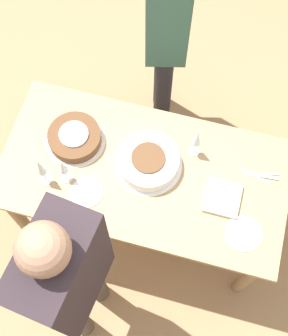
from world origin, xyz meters
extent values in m
plane|color=#A87F56|center=(0.00, 0.00, 0.00)|extent=(12.00, 12.00, 0.00)
cube|color=tan|center=(0.00, 0.00, 0.71)|extent=(1.52, 0.77, 0.03)
cylinder|color=#8E724D|center=(-0.69, -0.31, 0.35)|extent=(0.07, 0.07, 0.69)
cylinder|color=#8E724D|center=(0.69, -0.31, 0.35)|extent=(0.07, 0.07, 0.69)
cylinder|color=#8E724D|center=(-0.69, 0.31, 0.35)|extent=(0.07, 0.07, 0.69)
cylinder|color=#8E724D|center=(0.69, 0.31, 0.35)|extent=(0.07, 0.07, 0.69)
cylinder|color=white|center=(-0.01, -0.04, 0.72)|extent=(0.36, 0.36, 0.01)
cylinder|color=white|center=(-0.01, -0.04, 0.77)|extent=(0.32, 0.32, 0.08)
cylinder|color=brown|center=(-0.01, -0.04, 0.81)|extent=(0.18, 0.18, 0.01)
cylinder|color=white|center=(0.41, -0.08, 0.72)|extent=(0.32, 0.32, 0.01)
cylinder|color=brown|center=(0.41, -0.08, 0.76)|extent=(0.28, 0.28, 0.07)
cylinder|color=white|center=(0.41, -0.08, 0.80)|extent=(0.16, 0.16, 0.01)
cylinder|color=silver|center=(0.38, 0.14, 0.72)|extent=(0.07, 0.07, 0.00)
cylinder|color=silver|center=(0.38, 0.14, 0.77)|extent=(0.01, 0.01, 0.08)
cone|color=silver|center=(0.38, 0.14, 0.87)|extent=(0.04, 0.04, 0.11)
cylinder|color=silver|center=(0.48, 0.18, 0.72)|extent=(0.06, 0.06, 0.00)
cylinder|color=silver|center=(0.48, 0.18, 0.78)|extent=(0.01, 0.01, 0.10)
cone|color=silver|center=(0.48, 0.18, 0.89)|extent=(0.04, 0.04, 0.13)
cylinder|color=silver|center=(-0.23, -0.18, 0.72)|extent=(0.06, 0.06, 0.00)
cylinder|color=silver|center=(-0.23, -0.18, 0.78)|extent=(0.01, 0.01, 0.10)
cone|color=silver|center=(-0.23, -0.18, 0.89)|extent=(0.04, 0.04, 0.12)
cylinder|color=silver|center=(-0.57, 0.20, 0.72)|extent=(0.19, 0.19, 0.01)
cylinder|color=silver|center=(0.25, 0.19, 0.72)|extent=(0.17, 0.17, 0.01)
cube|color=silver|center=(-0.56, -0.13, 0.72)|extent=(0.17, 0.06, 0.00)
cube|color=silver|center=(-0.61, -0.14, 0.73)|extent=(0.16, 0.07, 0.00)
cube|color=silver|center=(-0.61, -0.13, 0.73)|extent=(0.17, 0.02, 0.00)
cube|color=silver|center=(-0.43, 0.04, 0.74)|extent=(0.18, 0.19, 0.03)
cylinder|color=#232328|center=(0.11, -0.88, 0.43)|extent=(0.11, 0.11, 0.85)
cylinder|color=#232328|center=(0.06, -0.66, 0.43)|extent=(0.11, 0.11, 0.85)
cylinder|color=#4C4238|center=(0.16, 0.78, 0.40)|extent=(0.11, 0.11, 0.80)
cylinder|color=#4C4238|center=(0.13, 0.56, 0.40)|extent=(0.11, 0.11, 0.80)
cube|color=#2D2328|center=(0.14, 0.67, 1.13)|extent=(0.27, 0.42, 0.66)
sphere|color=#997056|center=(0.14, 0.67, 1.55)|extent=(0.18, 0.18, 0.18)
camera|label=1|loc=(-0.25, 0.92, 2.98)|focal=50.00mm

